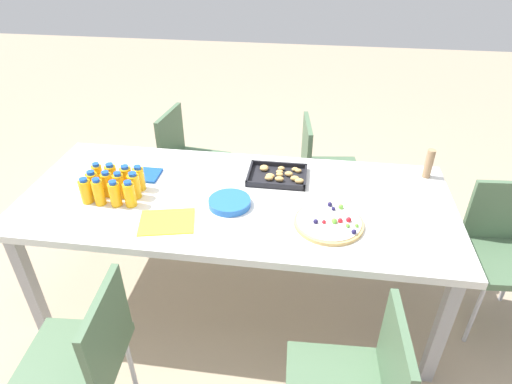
{
  "coord_description": "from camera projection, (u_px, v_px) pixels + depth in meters",
  "views": [
    {
      "loc": [
        0.36,
        -1.85,
        2.02
      ],
      "look_at": [
        0.1,
        0.03,
        0.77
      ],
      "focal_mm": 30.53,
      "sensor_mm": 36.0,
      "label": 1
    }
  ],
  "objects": [
    {
      "name": "juice_bottle_11",
      "position": [
        139.0,
        178.0,
        2.3
      ],
      "size": [
        0.06,
        0.06,
        0.14
      ],
      "color": "#F9AF14",
      "rests_on": "party_table"
    },
    {
      "name": "chair_near_left",
      "position": [
        86.0,
        355.0,
        1.76
      ],
      "size": [
        0.43,
        0.43,
        0.83
      ],
      "rotation": [
        0.0,
        0.0,
        1.64
      ],
      "color": "#4C6B4C",
      "rests_on": "ground_plane"
    },
    {
      "name": "juice_bottle_2",
      "position": [
        115.0,
        194.0,
        2.17
      ],
      "size": [
        0.06,
        0.06,
        0.14
      ],
      "color": "#F9AD14",
      "rests_on": "party_table"
    },
    {
      "name": "party_table",
      "position": [
        236.0,
        206.0,
        2.3
      ],
      "size": [
        2.24,
        0.94,
        0.75
      ],
      "color": "silver",
      "rests_on": "ground_plane"
    },
    {
      "name": "chair_far_left",
      "position": [
        187.0,
        156.0,
        3.17
      ],
      "size": [
        0.45,
        0.45,
        0.83
      ],
      "rotation": [
        0.0,
        0.0,
        -1.7
      ],
      "color": "#4C6B4C",
      "rests_on": "ground_plane"
    },
    {
      "name": "juice_bottle_8",
      "position": [
        98.0,
        175.0,
        2.32
      ],
      "size": [
        0.05,
        0.05,
        0.14
      ],
      "color": "#F9AE14",
      "rests_on": "party_table"
    },
    {
      "name": "juice_bottle_0",
      "position": [
        86.0,
        191.0,
        2.2
      ],
      "size": [
        0.06,
        0.06,
        0.14
      ],
      "color": "#F9AD14",
      "rests_on": "party_table"
    },
    {
      "name": "paper_folder",
      "position": [
        167.0,
        222.0,
        2.08
      ],
      "size": [
        0.3,
        0.25,
        0.01
      ],
      "primitive_type": "cube",
      "rotation": [
        0.0,
        0.0,
        0.23
      ],
      "color": "yellow",
      "rests_on": "party_table"
    },
    {
      "name": "juice_bottle_9",
      "position": [
        111.0,
        177.0,
        2.3
      ],
      "size": [
        0.06,
        0.06,
        0.15
      ],
      "color": "#F9AE14",
      "rests_on": "party_table"
    },
    {
      "name": "juice_bottle_6",
      "position": [
        119.0,
        186.0,
        2.23
      ],
      "size": [
        0.05,
        0.05,
        0.14
      ],
      "color": "#F9AB14",
      "rests_on": "party_table"
    },
    {
      "name": "juice_bottle_10",
      "position": [
        126.0,
        178.0,
        2.3
      ],
      "size": [
        0.06,
        0.06,
        0.14
      ],
      "color": "#F9AC14",
      "rests_on": "party_table"
    },
    {
      "name": "chair_end",
      "position": [
        505.0,
        246.0,
        2.33
      ],
      "size": [
        0.43,
        0.43,
        0.83
      ],
      "rotation": [
        0.0,
        0.0,
        3.21
      ],
      "color": "#4C6B4C",
      "rests_on": "ground_plane"
    },
    {
      "name": "juice_bottle_7",
      "position": [
        134.0,
        186.0,
        2.23
      ],
      "size": [
        0.06,
        0.06,
        0.15
      ],
      "color": "#F9AD14",
      "rests_on": "party_table"
    },
    {
      "name": "juice_bottle_4",
      "position": [
        93.0,
        184.0,
        2.25
      ],
      "size": [
        0.06,
        0.06,
        0.14
      ],
      "color": "#FAAE14",
      "rests_on": "party_table"
    },
    {
      "name": "juice_bottle_5",
      "position": [
        107.0,
        184.0,
        2.25
      ],
      "size": [
        0.06,
        0.06,
        0.14
      ],
      "color": "#FAAD14",
      "rests_on": "party_table"
    },
    {
      "name": "snack_tray",
      "position": [
        278.0,
        176.0,
        2.42
      ],
      "size": [
        0.32,
        0.24,
        0.04
      ],
      "color": "black",
      "rests_on": "party_table"
    },
    {
      "name": "plate_stack",
      "position": [
        230.0,
        202.0,
        2.19
      ],
      "size": [
        0.21,
        0.21,
        0.03
      ],
      "color": "blue",
      "rests_on": "party_table"
    },
    {
      "name": "juice_bottle_1",
      "position": [
        99.0,
        192.0,
        2.18
      ],
      "size": [
        0.05,
        0.05,
        0.15
      ],
      "color": "#FAAE14",
      "rests_on": "party_table"
    },
    {
      "name": "fruit_pizza",
      "position": [
        329.0,
        222.0,
        2.06
      ],
      "size": [
        0.33,
        0.33,
        0.05
      ],
      "color": "tan",
      "rests_on": "party_table"
    },
    {
      "name": "napkin_stack",
      "position": [
        146.0,
        175.0,
        2.44
      ],
      "size": [
        0.15,
        0.15,
        0.01
      ],
      "primitive_type": "cube",
      "color": "#194CA5",
      "rests_on": "party_table"
    },
    {
      "name": "juice_bottle_3",
      "position": [
        130.0,
        194.0,
        2.17
      ],
      "size": [
        0.06,
        0.06,
        0.14
      ],
      "color": "#FAAF14",
      "rests_on": "party_table"
    },
    {
      "name": "cardboard_tube",
      "position": [
        429.0,
        164.0,
        2.39
      ],
      "size": [
        0.04,
        0.04,
        0.17
      ],
      "primitive_type": "cylinder",
      "color": "#9E7A56",
      "rests_on": "party_table"
    },
    {
      "name": "chair_far_right",
      "position": [
        322.0,
        166.0,
        3.05
      ],
      "size": [
        0.45,
        0.45,
        0.83
      ],
      "rotation": [
        0.0,
        0.0,
        -1.44
      ],
      "color": "#4C6B4C",
      "rests_on": "ground_plane"
    },
    {
      "name": "ground_plane",
      "position": [
        239.0,
        298.0,
        2.68
      ],
      "size": [
        12.0,
        12.0,
        0.0
      ],
      "primitive_type": "plane",
      "color": "tan"
    }
  ]
}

